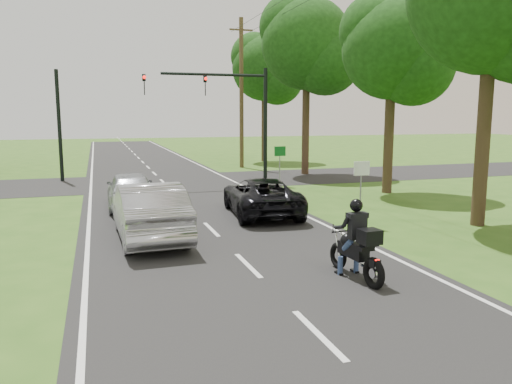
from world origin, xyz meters
The scene contains 15 objects.
ground centered at (0.00, 0.00, 0.00)m, with size 140.00×140.00×0.00m, color #305618.
road centered at (0.00, 10.00, 0.01)m, with size 8.00×100.00×0.01m, color black.
cross_road centered at (0.00, 16.00, 0.01)m, with size 60.00×7.00×0.01m, color black.
motorcycle_rider centered at (2.01, -1.65, 0.71)m, with size 0.59×2.10×1.80m.
dark_suv centered at (2.26, 5.83, 0.68)m, with size 2.23×4.84×1.35m, color black.
silver_sedan centered at (-1.97, 3.37, 0.84)m, with size 1.75×5.02×1.65m, color #AFAEB3.
silver_suv centered at (-2.16, 8.53, 0.74)m, with size 1.73×4.29×1.46m, color #ACAFB4.
traffic_signal centered at (3.34, 14.00, 4.14)m, with size 6.38×0.44×6.00m.
signal_pole_far centered at (-5.20, 18.00, 3.00)m, with size 0.20×0.20×6.00m, color black.
utility_pole_far centered at (6.20, 22.00, 5.08)m, with size 1.60×0.28×10.00m.
sign_white centered at (4.70, 2.98, 1.60)m, with size 0.55×0.07×2.12m.
sign_green centered at (4.90, 10.98, 1.60)m, with size 0.55×0.07×2.12m.
tree_row_c centered at (9.75, 8.80, 6.23)m, with size 4.80×4.65×8.76m.
tree_row_d centered at (9.10, 16.76, 7.43)m, with size 5.76×5.58×10.45m.
tree_row_e centered at (9.48, 25.78, 6.83)m, with size 5.28×5.12×9.61m.
Camera 1 is at (-3.34, -11.08, 3.58)m, focal length 35.00 mm.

